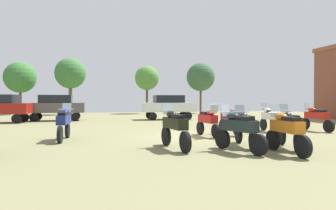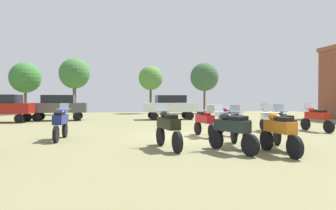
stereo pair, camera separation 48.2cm
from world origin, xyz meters
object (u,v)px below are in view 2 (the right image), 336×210
(motorcycle_6, at_px, (279,130))
(motorcycle_8, at_px, (205,121))
(tree_1, at_px, (151,78))
(motorcycle_5, at_px, (168,127))
(motorcycle_2, at_px, (269,118))
(motorcycle_9, at_px, (240,126))
(car_2, at_px, (170,105))
(tree_3, at_px, (204,77))
(tree_5, at_px, (25,78))
(tree_4, at_px, (74,74))
(motorcycle_11, at_px, (316,117))
(motorcycle_3, at_px, (231,129))
(car_3, at_px, (59,106))
(car_1, at_px, (2,106))
(motorcycle_10, at_px, (227,119))
(motorcycle_1, at_px, (61,122))
(motorcycle_7, at_px, (284,127))

(motorcycle_6, height_order, motorcycle_8, motorcycle_6)
(tree_1, bearing_deg, motorcycle_5, -97.28)
(motorcycle_2, relative_size, motorcycle_9, 0.95)
(motorcycle_8, height_order, car_2, car_2)
(tree_3, height_order, tree_5, tree_3)
(motorcycle_6, bearing_deg, tree_4, 107.25)
(motorcycle_11, bearing_deg, tree_3, 82.34)
(motorcycle_3, height_order, motorcycle_5, motorcycle_5)
(motorcycle_6, bearing_deg, car_3, 117.15)
(motorcycle_9, bearing_deg, motorcycle_2, 58.77)
(motorcycle_11, distance_m, tree_4, 25.52)
(motorcycle_8, bearing_deg, car_1, -49.45)
(motorcycle_2, bearing_deg, car_3, 142.36)
(motorcycle_3, relative_size, car_3, 0.50)
(motorcycle_9, xyz_separation_m, tree_1, (0.71, 25.79, 3.48))
(motorcycle_11, xyz_separation_m, car_1, (-17.93, 9.95, 0.44))
(car_2, xyz_separation_m, tree_1, (0.05, 11.35, 3.02))
(motorcycle_5, xyz_separation_m, motorcycle_8, (2.29, 2.90, -0.04))
(motorcycle_8, distance_m, motorcycle_10, 1.38)
(motorcycle_6, xyz_separation_m, tree_1, (0.21, 27.44, 3.46))
(motorcycle_2, height_order, car_2, car_2)
(motorcycle_2, bearing_deg, motorcycle_11, -2.95)
(car_1, distance_m, tree_1, 17.71)
(motorcycle_3, distance_m, tree_3, 27.25)
(motorcycle_9, height_order, motorcycle_10, motorcycle_10)
(motorcycle_11, xyz_separation_m, tree_1, (-5.33, 22.02, 3.47))
(motorcycle_6, distance_m, motorcycle_8, 4.62)
(motorcycle_11, relative_size, tree_3, 0.37)
(motorcycle_1, xyz_separation_m, motorcycle_6, (6.90, -4.71, -0.01))
(motorcycle_5, height_order, motorcycle_7, motorcycle_5)
(motorcycle_6, distance_m, tree_1, 27.66)
(car_2, bearing_deg, motorcycle_1, 148.41)
(car_2, distance_m, car_3, 8.89)
(motorcycle_2, xyz_separation_m, motorcycle_3, (-4.33, -5.15, 0.02))
(motorcycle_10, height_order, car_3, car_3)
(motorcycle_8, height_order, motorcycle_11, motorcycle_11)
(motorcycle_2, distance_m, car_2, 10.73)
(motorcycle_2, height_order, car_3, car_3)
(motorcycle_2, relative_size, motorcycle_3, 0.97)
(motorcycle_11, bearing_deg, motorcycle_5, -161.13)
(motorcycle_3, bearing_deg, car_1, 109.11)
(motorcycle_3, distance_m, tree_4, 27.05)
(motorcycle_9, bearing_deg, motorcycle_3, -117.18)
(motorcycle_2, relative_size, car_2, 0.48)
(motorcycle_3, xyz_separation_m, motorcycle_10, (1.76, 4.45, 0.00))
(motorcycle_1, height_order, tree_1, tree_1)
(motorcycle_1, distance_m, motorcycle_7, 8.56)
(motorcycle_5, relative_size, car_1, 0.52)
(motorcycle_7, relative_size, motorcycle_8, 1.05)
(motorcycle_5, distance_m, tree_1, 26.22)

